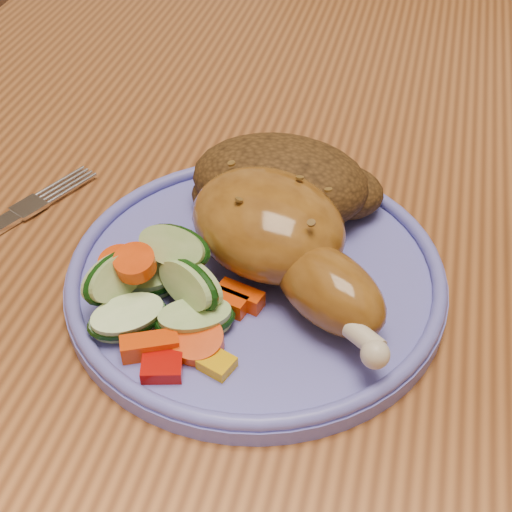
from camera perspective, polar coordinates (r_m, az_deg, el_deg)
name	(u,v)px	position (r m, az deg, el deg)	size (l,w,h in m)	color
dining_table	(328,293)	(0.61, 5.81, -2.96)	(0.90, 1.40, 0.75)	brown
chair_far	(386,105)	(1.22, 10.34, 11.81)	(0.42, 0.42, 0.91)	#4C2D16
plate	(256,278)	(0.49, 0.00, -1.81)	(0.26, 0.26, 0.01)	#6262C9
plate_rim	(256,267)	(0.49, 0.00, -0.87)	(0.26, 0.26, 0.01)	#6262C9
chicken_leg	(282,238)	(0.47, 2.08, 1.41)	(0.17, 0.17, 0.06)	brown
rice_pilaf	(284,184)	(0.53, 2.24, 5.79)	(0.14, 0.10, 0.06)	#4A2E12
vegetable_pile	(160,292)	(0.46, -7.68, -2.87)	(0.12, 0.11, 0.06)	#A50A05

